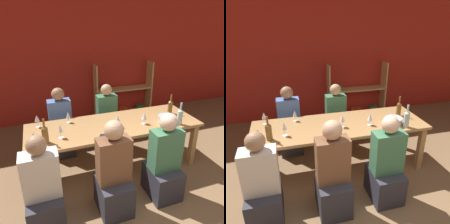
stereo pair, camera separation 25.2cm
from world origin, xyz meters
The scene contains 19 objects.
wall_back_red centered at (0.00, 3.83, 1.35)m, with size 8.80×0.06×2.70m.
shelf_unit centered at (0.73, 3.63, 0.39)m, with size 1.41×0.30×1.25m.
dining_table centered at (-0.19, 1.69, 0.67)m, with size 2.50×0.86×0.76m.
mixing_bowl centered at (0.57, 1.49, 0.81)m, with size 0.26×0.26×0.10m.
wine_bottle_green centered at (-1.16, 1.48, 0.88)m, with size 0.08×0.08×0.32m.
wine_bottle_dark centered at (0.69, 1.36, 0.88)m, with size 0.08×0.08×0.33m.
wine_bottle_amber centered at (0.79, 1.75, 0.88)m, with size 0.07×0.07×0.32m.
wine_glass_white_a centered at (0.22, 1.55, 0.88)m, with size 0.08×0.08×0.17m.
wine_glass_empty_a centered at (-0.81, 1.96, 0.87)m, with size 0.06×0.06×0.17m.
wine_glass_red_a centered at (-0.97, 1.54, 0.89)m, with size 0.07×0.07×0.19m.
wine_glass_red_b centered at (-0.18, 1.59, 0.88)m, with size 0.07×0.07×0.18m.
wine_glass_empty_b centered at (-1.24, 1.96, 0.89)m, with size 0.07×0.07×0.18m.
wine_glass_empty_c centered at (-1.30, 1.53, 0.85)m, with size 0.07×0.07×0.14m.
cell_phone centered at (-0.48, 1.37, 0.76)m, with size 0.13×0.17×0.01m.
person_near_a centered at (-1.26, 0.97, 0.42)m, with size 0.38×0.48×1.14m.
person_far_a centered at (-0.89, 2.38, 0.44)m, with size 0.36×0.45×1.18m.
person_near_b centered at (0.21, 0.94, 0.43)m, with size 0.38×0.47×1.16m.
person_far_b centered at (-0.07, 2.41, 0.43)m, with size 0.35×0.44×1.15m.
person_near_c centered at (-0.48, 0.91, 0.45)m, with size 0.37×0.47×1.20m.
Camera 1 is at (-1.18, -1.00, 2.16)m, focal length 35.00 mm.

